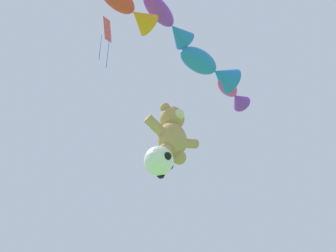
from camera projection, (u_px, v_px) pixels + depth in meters
name	position (u px, v px, depth m)	size (l,w,h in m)	color
teddy_bear_kite	(172.00, 133.00, 10.80)	(1.95, 0.86, 1.98)	tan
soccer_ball_kite	(159.00, 161.00, 9.64)	(0.85, 0.85, 0.78)	white
fish_kite_magenta	(233.00, 93.00, 14.10)	(1.76, 1.03, 0.71)	#E53F9E
fish_kite_cobalt	(211.00, 69.00, 13.31)	(2.36, 1.05, 1.02)	blue
fish_kite_violet	(169.00, 22.00, 12.45)	(2.30, 1.20, 0.77)	purple
fish_kite_crimson	(130.00, 9.00, 10.88)	(1.90, 0.88, 0.78)	red
diamond_kite	(107.00, 33.00, 14.09)	(0.89, 0.82, 2.82)	red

